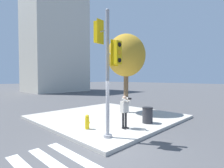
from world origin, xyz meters
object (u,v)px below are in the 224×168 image
Objects in this scene: fire_hydrant at (87,122)px; trash_bin at (148,115)px; street_tree at (126,56)px; person_photographer at (125,109)px; traffic_signal_pole at (107,59)px.

fire_hydrant is 0.82× the size of trash_bin.
person_photographer is at bearing -141.30° from street_tree.
street_tree is 7.93× the size of fire_hydrant.
fire_hydrant is (-4.46, -1.27, -3.68)m from street_tree.
person_photographer is at bearing -42.38° from fire_hydrant.
trash_bin is at bearing -118.27° from street_tree.
traffic_signal_pole is 6.19× the size of trash_bin.
traffic_signal_pole is at bearing -178.78° from trash_bin.
street_tree is 4.75m from trash_bin.
person_photographer is 0.29× the size of street_tree.
street_tree is at bearing 31.38° from traffic_signal_pole.
trash_bin is (2.99, -1.47, 0.08)m from fire_hydrant.
person_photographer is at bearing 171.51° from trash_bin.
street_tree is (4.61, 2.81, 0.79)m from traffic_signal_pole.
traffic_signal_pole is 4.20m from trash_bin.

